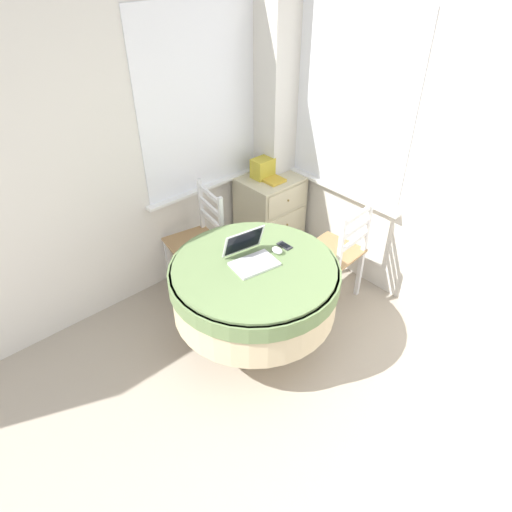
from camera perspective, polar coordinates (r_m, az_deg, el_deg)
The scene contains 10 objects.
corner_room_shell at distance 3.03m, azimuth 3.02°, elevation 10.39°, with size 4.47×4.64×2.55m.
round_dining_table at distance 3.14m, azimuth -0.20°, elevation -3.59°, with size 1.16×1.16×0.75m.
laptop at distance 3.05m, azimuth -0.69°, elevation 0.01°, with size 0.34×0.32×0.21m.
computer_mouse at distance 3.15m, azimuth 2.66°, elevation 0.70°, with size 0.06×0.09×0.05m.
cell_phone at distance 3.23m, azimuth 3.59°, elevation 1.30°, with size 0.05×0.11×0.01m.
dining_chair_near_back_window at distance 3.82m, azimuth -7.21°, elevation 1.75°, with size 0.47×0.47×0.92m.
dining_chair_near_right_window at distance 3.71m, azimuth 10.09°, elevation 0.31°, with size 0.44×0.43×0.92m.
corner_cabinet at distance 4.31m, azimuth 1.74°, elevation 5.26°, with size 0.55×0.48×0.77m.
storage_box at distance 4.09m, azimuth 0.84°, elevation 10.95°, with size 0.19×0.14×0.17m.
book_on_cabinet at distance 4.07m, azimuth 1.89°, elevation 9.62°, with size 0.16×0.23×0.02m.
Camera 1 is at (-0.67, -0.15, 2.58)m, focal length 32.00 mm.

